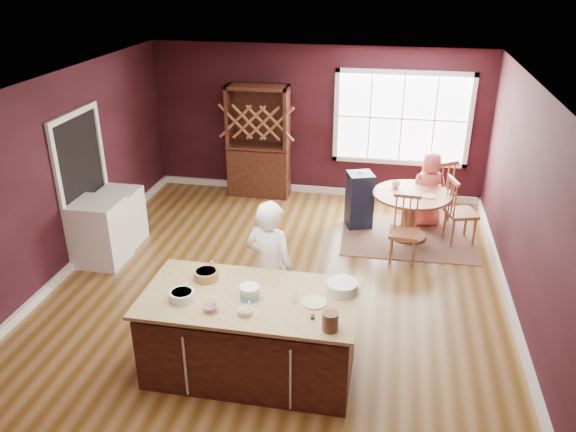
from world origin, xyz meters
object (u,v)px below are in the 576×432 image
object	(u,v)px
hutch	(259,142)
dryer	(121,217)
dining_table	(411,206)
seated_woman	(429,189)
layer_cake	(250,292)
toddler	(364,178)
chair_north	(436,189)
kitchen_island	(251,335)
high_chair	(359,199)
washer	(100,232)
baker	(270,269)
chair_south	(404,230)
chair_east	(462,210)

from	to	relation	value
hutch	dryer	bearing A→B (deg)	-125.45
dining_table	seated_woman	world-z (taller)	seated_woman
layer_cake	toddler	world-z (taller)	layer_cake
layer_cake	chair_north	bearing A→B (deg)	64.03
kitchen_island	high_chair	bearing A→B (deg)	77.21
layer_cake	seated_woman	size ratio (longest dim) A/B	0.23
kitchen_island	chair_north	bearing A→B (deg)	63.99
high_chair	toddler	world-z (taller)	high_chair
toddler	hutch	bearing A→B (deg)	154.06
chair_north	dryer	world-z (taller)	chair_north
high_chair	washer	bearing A→B (deg)	-171.03
layer_cake	toddler	distance (m)	3.98
baker	chair_south	world-z (taller)	baker
chair_east	chair_north	xyz separation A→B (m)	(-0.34, 0.77, 0.02)
high_chair	washer	xyz separation A→B (m)	(-3.55, -1.90, -0.01)
chair_east	toddler	size ratio (longest dim) A/B	4.08
kitchen_island	toddler	xyz separation A→B (m)	(0.92, 3.86, 0.37)
chair_east	layer_cake	bearing A→B (deg)	129.10
chair_north	toddler	size ratio (longest dim) A/B	4.21
baker	chair_east	xyz separation A→B (m)	(2.38, 2.80, -0.31)
kitchen_island	dining_table	world-z (taller)	kitchen_island
seated_woman	baker	bearing A→B (deg)	47.77
washer	kitchen_island	bearing A→B (deg)	-34.98
seated_woman	dryer	xyz separation A→B (m)	(-4.65, -1.53, -0.20)
kitchen_island	toddler	distance (m)	3.99
chair_south	toddler	distance (m)	1.36
baker	hutch	bearing A→B (deg)	-57.41
chair_east	dryer	distance (m)	5.22
high_chair	dryer	bearing A→B (deg)	-179.63
washer	dining_table	bearing A→B (deg)	20.50
seated_woman	high_chair	world-z (taller)	seated_woman
chair_north	high_chair	xyz separation A→B (m)	(-1.23, -0.50, -0.07)
dryer	kitchen_island	bearing A→B (deg)	-43.15
chair_south	dryer	xyz separation A→B (m)	(-4.27, -0.19, -0.07)
chair_east	chair_north	size ratio (longest dim) A/B	0.97
kitchen_island	layer_cake	distance (m)	0.54
chair_north	high_chair	size ratio (longest dim) A/B	1.14
kitchen_island	dining_table	xyz separation A→B (m)	(1.67, 3.51, 0.10)
layer_cake	chair_north	world-z (taller)	chair_north
chair_east	chair_south	xyz separation A→B (m)	(-0.86, -0.80, -0.04)
toddler	dryer	world-z (taller)	toddler
toddler	washer	distance (m)	4.13
chair_south	chair_east	bearing A→B (deg)	46.56
layer_cake	baker	bearing A→B (deg)	85.70
seated_woman	toddler	world-z (taller)	seated_woman
washer	dryer	distance (m)	0.64
chair_east	washer	xyz separation A→B (m)	(-5.13, -1.63, -0.06)
seated_woman	dryer	size ratio (longest dim) A/B	1.45
chair_east	hutch	distance (m)	3.76
layer_cake	chair_north	distance (m)	4.79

